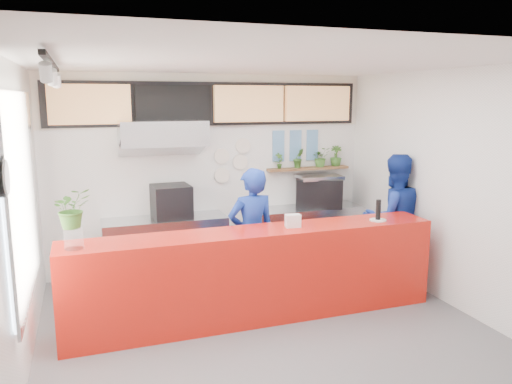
{
  "coord_description": "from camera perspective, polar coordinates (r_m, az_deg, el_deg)",
  "views": [
    {
      "loc": [
        -1.87,
        -4.98,
        2.63
      ],
      "look_at": [
        0.1,
        0.7,
        1.5
      ],
      "focal_mm": 35.0,
      "sensor_mm": 36.0,
      "label": 1
    }
  ],
  "objects": [
    {
      "name": "floor",
      "position": [
        5.93,
        1.36,
        -15.67
      ],
      "size": [
        5.0,
        5.0,
        0.0
      ],
      "primitive_type": "plane",
      "color": "slate",
      "rests_on": "ground"
    },
    {
      "name": "ceiling",
      "position": [
        5.33,
        1.5,
        14.62
      ],
      "size": [
        5.0,
        5.0,
        0.0
      ],
      "primitive_type": "plane",
      "rotation": [
        3.14,
        0.0,
        0.0
      ],
      "color": "silver"
    },
    {
      "name": "wall_back",
      "position": [
        7.79,
        -5.05,
        2.26
      ],
      "size": [
        5.0,
        0.0,
        5.0
      ],
      "primitive_type": "plane",
      "rotation": [
        1.57,
        0.0,
        0.0
      ],
      "color": "white",
      "rests_on": "ground"
    },
    {
      "name": "wall_left",
      "position": [
        5.14,
        -25.69,
        -3.11
      ],
      "size": [
        0.0,
        5.0,
        5.0
      ],
      "primitive_type": "plane",
      "rotation": [
        1.57,
        0.0,
        1.57
      ],
      "color": "white",
      "rests_on": "ground"
    },
    {
      "name": "wall_right",
      "position": [
        6.72,
        21.81,
        0.2
      ],
      "size": [
        0.0,
        5.0,
        5.0
      ],
      "primitive_type": "plane",
      "rotation": [
        1.57,
        0.0,
        -1.57
      ],
      "color": "white",
      "rests_on": "ground"
    },
    {
      "name": "service_counter",
      "position": [
        6.06,
        0.04,
        -9.42
      ],
      "size": [
        4.5,
        0.6,
        1.1
      ],
      "primitive_type": "cube",
      "color": "red",
      "rests_on": "ground"
    },
    {
      "name": "cream_band",
      "position": [
        7.7,
        -5.17,
        10.38
      ],
      "size": [
        5.0,
        0.02,
        0.8
      ],
      "primitive_type": "cube",
      "color": "beige",
      "rests_on": "wall_back"
    },
    {
      "name": "prep_bench",
      "position": [
        7.58,
        -10.27,
        -6.25
      ],
      "size": [
        1.8,
        0.6,
        0.9
      ],
      "primitive_type": "cube",
      "color": "#B2B5BA",
      "rests_on": "ground"
    },
    {
      "name": "panini_oven",
      "position": [
        7.42,
        -9.66,
        -1.07
      ],
      "size": [
        0.56,
        0.56,
        0.48
      ],
      "primitive_type": "cube",
      "rotation": [
        0.0,
        0.0,
        0.04
      ],
      "color": "black",
      "rests_on": "prep_bench"
    },
    {
      "name": "extraction_hood",
      "position": [
        7.22,
        -10.65,
        6.65
      ],
      "size": [
        1.2,
        0.7,
        0.35
      ],
      "primitive_type": "cube",
      "color": "#B2B5BA",
      "rests_on": "ceiling"
    },
    {
      "name": "hood_lip",
      "position": [
        7.24,
        -10.59,
        5.07
      ],
      "size": [
        1.2,
        0.69,
        0.31
      ],
      "primitive_type": "cube",
      "rotation": [
        -0.35,
        0.0,
        0.0
      ],
      "color": "#B2B5BA",
      "rests_on": "ceiling"
    },
    {
      "name": "right_bench",
      "position": [
        8.23,
        5.81,
        -4.78
      ],
      "size": [
        1.8,
        0.6,
        0.9
      ],
      "primitive_type": "cube",
      "color": "#B2B5BA",
      "rests_on": "ground"
    },
    {
      "name": "espresso_machine",
      "position": [
        8.15,
        7.15,
        -0.01
      ],
      "size": [
        0.88,
        0.76,
        0.47
      ],
      "primitive_type": "cube",
      "rotation": [
        0.0,
        0.0,
        -0.4
      ],
      "color": "black",
      "rests_on": "right_bench"
    },
    {
      "name": "espresso_tray",
      "position": [
        8.11,
        7.19,
        1.71
      ],
      "size": [
        0.74,
        0.54,
        0.06
      ],
      "primitive_type": "cube",
      "rotation": [
        0.0,
        0.0,
        -0.09
      ],
      "color": "#AEB1B5",
      "rests_on": "espresso_machine"
    },
    {
      "name": "herb_shelf",
      "position": [
        8.23,
        6.0,
        2.69
      ],
      "size": [
        1.4,
        0.18,
        0.04
      ],
      "primitive_type": "cube",
      "color": "brown",
      "rests_on": "wall_back"
    },
    {
      "name": "menu_board_far_left",
      "position": [
        7.36,
        -18.46,
        9.48
      ],
      "size": [
        1.1,
        0.1,
        0.55
      ],
      "primitive_type": "cube",
      "color": "tan",
      "rests_on": "wall_back"
    },
    {
      "name": "menu_board_mid_left",
      "position": [
        7.47,
        -9.41,
        9.89
      ],
      "size": [
        1.1,
        0.1,
        0.55
      ],
      "primitive_type": "cube",
      "color": "black",
      "rests_on": "wall_back"
    },
    {
      "name": "menu_board_mid_right",
      "position": [
        7.75,
        -0.81,
        10.05
      ],
      "size": [
        1.1,
        0.1,
        0.55
      ],
      "primitive_type": "cube",
      "color": "tan",
      "rests_on": "wall_back"
    },
    {
      "name": "menu_board_far_right",
      "position": [
        8.19,
        7.04,
        10.0
      ],
      "size": [
        1.1,
        0.1,
        0.55
      ],
      "primitive_type": "cube",
      "color": "tan",
      "rests_on": "wall_back"
    },
    {
      "name": "soffit",
      "position": [
        7.67,
        -5.1,
        10.0
      ],
      "size": [
        4.8,
        0.04,
        0.65
      ],
      "primitive_type": "cube",
      "color": "black",
      "rests_on": "wall_back"
    },
    {
      "name": "window_pane",
      "position": [
        5.39,
        -25.2,
        -0.3
      ],
      "size": [
        0.04,
        2.2,
        1.9
      ],
      "primitive_type": "cube",
      "color": "silver",
      "rests_on": "wall_left"
    },
    {
      "name": "window_frame",
      "position": [
        5.39,
        -24.99,
        -0.29
      ],
      "size": [
        0.03,
        2.3,
        2.0
      ],
      "primitive_type": "cube",
      "color": "#B2B5BA",
      "rests_on": "wall_left"
    },
    {
      "name": "wall_clock_rim",
      "position": [
        4.16,
        -27.07,
        1.47
      ],
      "size": [
        0.05,
        0.3,
        0.3
      ],
      "primitive_type": "cylinder",
      "rotation": [
        0.0,
        1.57,
        0.0
      ],
      "color": "black",
      "rests_on": "wall_left"
    },
    {
      "name": "wall_clock_face",
      "position": [
        4.16,
        -26.66,
        1.5
      ],
      "size": [
        0.02,
        0.26,
        0.26
      ],
      "primitive_type": "cylinder",
      "rotation": [
        0.0,
        1.57,
        0.0
      ],
      "color": "white",
      "rests_on": "wall_left"
    },
    {
      "name": "track_rail",
      "position": [
        4.99,
        -22.37,
        13.44
      ],
      "size": [
        0.05,
        2.4,
        0.04
      ],
      "primitive_type": "cube",
      "color": "black",
      "rests_on": "ceiling"
    },
    {
      "name": "dec_plate_a",
      "position": [
        7.77,
        -3.95,
        4.11
      ],
      "size": [
        0.24,
        0.03,
        0.24
      ],
      "primitive_type": "cylinder",
      "rotation": [
        1.57,
        0.0,
        0.0
      ],
      "color": "silver",
      "rests_on": "wall_back"
    },
    {
      "name": "dec_plate_b",
      "position": [
        7.86,
        -1.83,
        3.48
      ],
      "size": [
        0.24,
        0.03,
        0.24
      ],
      "primitive_type": "cylinder",
      "rotation": [
        1.57,
        0.0,
        0.0
      ],
      "color": "silver",
      "rests_on": "wall_back"
    },
    {
      "name": "dec_plate_c",
      "position": [
        7.81,
        -3.92,
        1.92
      ],
      "size": [
        0.24,
        0.03,
        0.24
      ],
      "primitive_type": "cylinder",
      "rotation": [
        1.57,
        0.0,
        0.0
      ],
      "color": "silver",
      "rests_on": "wall_back"
    },
    {
      "name": "dec_plate_d",
      "position": [
        7.85,
        -1.49,
        5.3
      ],
      "size": [
        0.24,
        0.03,
        0.24
      ],
      "primitive_type": "cylinder",
      "rotation": [
        1.57,
        0.0,
        0.0
      ],
      "color": "silver",
      "rests_on": "wall_back"
    },
    {
      "name": "photo_frame_a",
      "position": [
        8.05,
        2.58,
        6.14
      ],
      "size": [
        0.2,
        0.02,
        0.25
      ],
      "primitive_type": "cube",
      "color": "#598CBF",
      "rests_on": "wall_back"
    },
    {
      "name": "photo_frame_b",
      "position": [
        8.17,
        4.55,
        6.18
      ],
      "size": [
        0.2,
        0.02,
        0.25
      ],
      "primitive_type": "cube",
      "color": "#598CBF",
      "rests_on": "wall_back"
    },
    {
      "name": "photo_frame_c",
      "position": [
        8.29,
        6.46,
        6.22
      ],
      "size": [
        0.2,
        0.02,
        0.25
      ],
      "primitive_type": "cube",
      "color": "#598CBF",
      "rests_on": "wall_back"
    },
    {
      "name": "photo_frame_d",
      "position": [
        8.08,
        2.57,
        4.38
      ],
      "size": [
        0.2,
        0.02,
        0.25
      ],
      "primitive_type": "cube",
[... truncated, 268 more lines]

